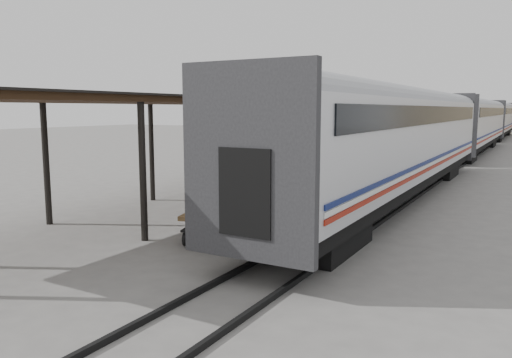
{
  "coord_description": "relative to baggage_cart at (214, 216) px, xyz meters",
  "views": [
    {
      "loc": [
        8.29,
        -12.45,
        3.71
      ],
      "look_at": [
        1.16,
        0.0,
        1.7
      ],
      "focal_mm": 35.0,
      "sensor_mm": 36.0,
      "label": 1
    }
  ],
  "objects": [
    {
      "name": "ground",
      "position": [
        -0.26,
        0.83,
        -0.65
      ],
      "size": [
        160.0,
        160.0,
        0.0
      ],
      "primitive_type": "plane",
      "color": "slate",
      "rests_on": "ground"
    },
    {
      "name": "train",
      "position": [
        2.94,
        34.63,
        2.04
      ],
      "size": [
        3.45,
        76.01,
        4.01
      ],
      "color": "silver",
      "rests_on": "ground"
    },
    {
      "name": "canopy",
      "position": [
        -3.66,
        24.83,
        3.36
      ],
      "size": [
        4.9,
        64.3,
        4.15
      ],
      "color": "#422B19",
      "rests_on": "ground"
    },
    {
      "name": "rails",
      "position": [
        2.94,
        34.83,
        -0.59
      ],
      "size": [
        1.54,
        150.0,
        0.12
      ],
      "color": "black",
      "rests_on": "ground"
    },
    {
      "name": "building_left",
      "position": [
        -10.26,
        82.83,
        2.35
      ],
      "size": [
        12.0,
        8.0,
        6.0
      ],
      "primitive_type": "cube",
      "color": "tan",
      "rests_on": "ground"
    },
    {
      "name": "baggage_cart",
      "position": [
        0.0,
        0.0,
        0.0
      ],
      "size": [
        1.85,
        2.65,
        0.86
      ],
      "rotation": [
        0.0,
        0.0,
        0.27
      ],
      "color": "brown",
      "rests_on": "ground"
    },
    {
      "name": "suitcase_stack",
      "position": [
        -0.23,
        0.31,
        0.41
      ],
      "size": [
        1.32,
        1.33,
        0.59
      ],
      "rotation": [
        0.0,
        0.0,
        0.27
      ],
      "color": "#353638",
      "rests_on": "baggage_cart"
    },
    {
      "name": "luggage_tug",
      "position": [
        -1.64,
        15.17,
        -0.05
      ],
      "size": [
        1.07,
        1.58,
        1.31
      ],
      "rotation": [
        0.0,
        0.0,
        0.11
      ],
      "color": "maroon",
      "rests_on": "ground"
    },
    {
      "name": "porter",
      "position": [
        0.25,
        -0.65,
        1.06
      ],
      "size": [
        0.48,
        0.66,
        1.7
      ],
      "primitive_type": "imported",
      "rotation": [
        0.0,
        0.0,
        1.69
      ],
      "color": "navy",
      "rests_on": "baggage_cart"
    },
    {
      "name": "pedestrian",
      "position": [
        -3.34,
        13.23,
        0.27
      ],
      "size": [
        1.12,
        0.56,
        1.84
      ],
      "primitive_type": "imported",
      "rotation": [
        0.0,
        0.0,
        3.04
      ],
      "color": "black",
      "rests_on": "ground"
    }
  ]
}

